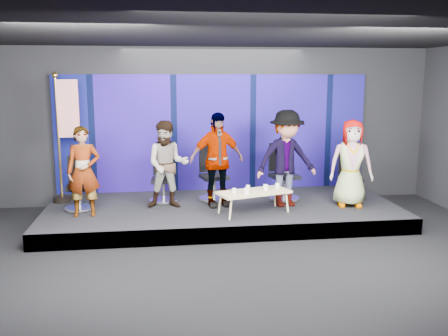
% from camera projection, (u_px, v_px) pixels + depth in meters
% --- Properties ---
extents(ground, '(10.00, 10.00, 0.00)m').
position_uv_depth(ground, '(243.00, 265.00, 7.71)').
color(ground, black).
rests_on(ground, ground).
extents(room_walls, '(10.02, 8.02, 3.51)m').
position_uv_depth(room_walls, '(244.00, 107.00, 7.26)').
color(room_walls, black).
rests_on(room_walls, ground).
extents(riser, '(7.00, 3.00, 0.30)m').
position_uv_depth(riser, '(222.00, 212.00, 10.12)').
color(riser, black).
rests_on(riser, ground).
extents(backdrop, '(7.00, 0.08, 2.60)m').
position_uv_depth(backdrop, '(214.00, 133.00, 11.26)').
color(backdrop, '#060F4D').
rests_on(backdrop, riser).
extents(chair_a, '(0.61, 0.61, 1.03)m').
position_uv_depth(chair_a, '(79.00, 192.00, 9.70)').
color(chair_a, silver).
rests_on(chair_a, riser).
extents(panelist_a, '(0.63, 0.43, 1.67)m').
position_uv_depth(panelist_a, '(83.00, 172.00, 9.17)').
color(panelist_a, black).
rests_on(panelist_a, riser).
extents(chair_b, '(0.64, 0.64, 1.06)m').
position_uv_depth(chair_b, '(164.00, 185.00, 10.31)').
color(chair_b, silver).
rests_on(chair_b, riser).
extents(panelist_b, '(0.88, 0.70, 1.72)m').
position_uv_depth(panelist_b, '(168.00, 165.00, 9.75)').
color(panelist_b, black).
rests_on(panelist_b, riser).
extents(chair_c, '(0.77, 0.77, 1.16)m').
position_uv_depth(chair_c, '(213.00, 182.00, 10.45)').
color(chair_c, silver).
rests_on(chair_c, riser).
extents(panelist_c, '(1.17, 0.67, 1.88)m').
position_uv_depth(panelist_c, '(217.00, 160.00, 9.86)').
color(panelist_c, black).
rests_on(panelist_c, riser).
extents(chair_d, '(0.76, 0.76, 1.18)m').
position_uv_depth(chair_d, '(283.00, 181.00, 10.46)').
color(chair_d, silver).
rests_on(chair_d, riser).
extents(panelist_d, '(1.34, 0.90, 1.92)m').
position_uv_depth(panelist_d, '(286.00, 159.00, 9.86)').
color(panelist_d, black).
rests_on(panelist_d, riser).
extents(chair_e, '(0.71, 0.71, 1.07)m').
position_uv_depth(chair_e, '(350.00, 183.00, 10.44)').
color(chair_e, silver).
rests_on(chair_e, riser).
extents(panelist_e, '(0.94, 0.71, 1.74)m').
position_uv_depth(panelist_e, '(351.00, 163.00, 9.86)').
color(panelist_e, black).
rests_on(panelist_e, riser).
extents(coffee_table, '(1.49, 0.97, 0.42)m').
position_uv_depth(coffee_table, '(254.00, 193.00, 9.43)').
color(coffee_table, tan).
rests_on(coffee_table, riser).
extents(mug_a, '(0.08, 0.08, 0.09)m').
position_uv_depth(mug_a, '(234.00, 191.00, 9.25)').
color(mug_a, silver).
rests_on(mug_a, coffee_table).
extents(mug_b, '(0.09, 0.09, 0.11)m').
position_uv_depth(mug_b, '(246.00, 191.00, 9.22)').
color(mug_b, silver).
rests_on(mug_b, coffee_table).
extents(mug_c, '(0.08, 0.08, 0.09)m').
position_uv_depth(mug_c, '(248.00, 188.00, 9.53)').
color(mug_c, silver).
rests_on(mug_c, coffee_table).
extents(mug_d, '(0.09, 0.09, 0.11)m').
position_uv_depth(mug_d, '(266.00, 187.00, 9.52)').
color(mug_d, silver).
rests_on(mug_d, coffee_table).
extents(mug_e, '(0.08, 0.08, 0.10)m').
position_uv_depth(mug_e, '(277.00, 186.00, 9.67)').
color(mug_e, silver).
rests_on(mug_e, coffee_table).
extents(flag_stand, '(0.61, 0.35, 2.64)m').
position_uv_depth(flag_stand, '(65.00, 135.00, 10.09)').
color(flag_stand, black).
rests_on(flag_stand, riser).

